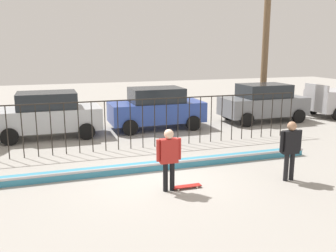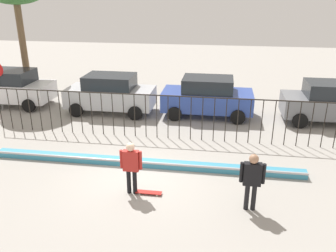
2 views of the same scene
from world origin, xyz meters
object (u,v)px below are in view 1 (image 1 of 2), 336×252
camera_operator (291,145)px  skateboard (187,186)px  parked_car_silver (48,114)px  parked_car_blue (156,108)px  skateboarder (169,154)px  parked_car_gray (263,102)px

camera_operator → skateboard: bearing=16.4°
camera_operator → parked_car_silver: size_ratio=0.40×
parked_car_blue → camera_operator: bearing=-74.4°
skateboard → skateboarder: bearing=169.8°
skateboarder → camera_operator: (3.48, -0.33, 0.03)m
skateboarder → parked_car_gray: parked_car_gray is taller
parked_car_silver → parked_car_gray: same height
parked_car_blue → parked_car_gray: (5.65, -0.07, 0.00)m
skateboard → camera_operator: bearing=-17.2°
skateboarder → parked_car_gray: size_ratio=0.39×
camera_operator → parked_car_silver: (-6.38, 7.59, -0.05)m
camera_operator → parked_car_silver: bearing=-27.0°
parked_car_gray → parked_car_silver: bearing=177.2°
skateboarder → parked_car_silver: (-2.90, 7.25, -0.03)m
parked_car_silver → parked_car_blue: size_ratio=1.00×
parked_car_blue → parked_car_gray: 5.65m
parked_car_blue → parked_car_gray: same height
camera_operator → parked_car_blue: size_ratio=0.40×
parked_car_gray → skateboard: bearing=-137.1°
skateboard → camera_operator: 3.14m
camera_operator → parked_car_silver: 9.91m
parked_car_silver → camera_operator: bearing=-46.7°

